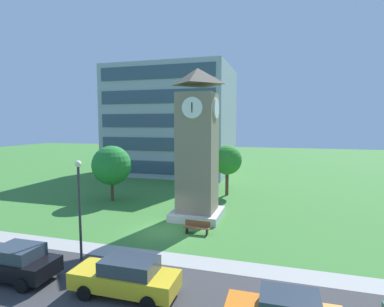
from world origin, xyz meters
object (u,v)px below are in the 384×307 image
Objects in this scene: clock_tower at (197,152)px; park_bench at (197,227)px; tree_streetside at (112,165)px; street_lamp at (79,199)px; parked_car_yellow at (126,276)px; parked_car_black at (16,262)px; tree_by_building at (227,160)px.

park_bench is at bearing -74.93° from clock_tower.
clock_tower is at bearing -17.16° from tree_streetside.
clock_tower is at bearing 105.07° from park_bench.
clock_tower is 6.58× the size of park_bench.
clock_tower reaches higher than tree_streetside.
park_bench is 0.33× the size of tree_streetside.
street_lamp is 5.45m from parked_car_yellow.
parked_car_black is (-1.73, -2.68, -2.65)m from street_lamp.
park_bench is 0.44× the size of parked_car_black.
street_lamp is 1.37× the size of parked_car_black.
tree_by_building is (-0.01, 11.98, 3.29)m from park_bench.
street_lamp is (-4.15, -9.34, -1.86)m from clock_tower.
tree_streetside is 1.33× the size of parked_car_black.
tree_streetside is (-10.47, 6.44, 3.07)m from park_bench.
parked_car_yellow is (-0.98, -20.25, -2.88)m from tree_by_building.
park_bench is at bearing -31.58° from tree_streetside.
tree_streetside reaches higher than parked_car_black.
clock_tower is at bearing -96.27° from tree_by_building.
park_bench is 10.93m from parked_car_black.
park_bench is at bearing 51.33° from parked_car_black.
clock_tower reaches higher than parked_car_black.
tree_by_building is (5.09, 17.82, 0.24)m from street_lamp.
park_bench is 0.34× the size of tree_by_building.
parked_car_yellow is (5.84, 0.26, 0.00)m from parked_car_black.
park_bench is at bearing -89.96° from tree_by_building.
parked_car_black is (-5.88, -12.02, -4.51)m from clock_tower.
park_bench is (0.94, -3.49, -4.91)m from clock_tower.
tree_streetside is at bearing 162.84° from clock_tower.
tree_streetside is (-9.53, 2.94, -1.84)m from clock_tower.
park_bench is 8.33m from street_lamp.
parked_car_yellow is at bearing 2.54° from parked_car_black.
tree_by_building is at bearing 71.61° from parked_car_black.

